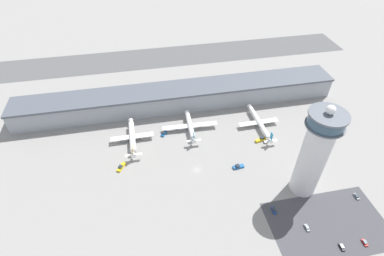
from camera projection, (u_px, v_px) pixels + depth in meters
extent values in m
plane|color=gray|center=(197.00, 170.00, 192.62)|extent=(1000.00, 1000.00, 0.00)
cube|color=#9399A3|center=(179.00, 98.00, 239.32)|extent=(252.35, 22.00, 15.84)
cube|color=#4C515B|center=(179.00, 89.00, 233.61)|extent=(252.35, 25.00, 1.60)
cube|color=#515154|center=(166.00, 57.00, 308.50)|extent=(378.53, 44.00, 0.01)
cylinder|color=silver|center=(312.00, 160.00, 165.72)|extent=(14.79, 14.79, 49.37)
cylinder|color=#565B66|center=(325.00, 125.00, 149.29)|extent=(19.85, 19.85, 0.80)
cylinder|color=#334C60|center=(327.00, 120.00, 147.09)|extent=(18.26, 18.26, 5.93)
cylinder|color=#565B66|center=(329.00, 115.00, 144.82)|extent=(19.85, 19.85, 1.00)
sphere|color=white|center=(331.00, 110.00, 142.92)|extent=(4.80, 4.80, 4.80)
cube|color=#424247|center=(328.00, 224.00, 162.96)|extent=(64.00, 40.00, 0.01)
cylinder|color=white|center=(132.00, 136.00, 210.34)|extent=(4.25, 29.80, 4.00)
cone|color=white|center=(131.00, 122.00, 222.69)|extent=(4.03, 3.63, 4.00)
cone|color=white|center=(134.00, 154.00, 197.55)|extent=(3.64, 4.83, 3.60)
cube|color=white|center=(132.00, 137.00, 211.24)|extent=(30.09, 4.65, 0.44)
cylinder|color=#A8A8B2|center=(123.00, 138.00, 211.81)|extent=(2.24, 4.42, 2.20)
cylinder|color=#A8A8B2|center=(141.00, 136.00, 213.73)|extent=(2.24, 4.42, 2.20)
cube|color=orange|center=(133.00, 149.00, 193.43)|extent=(0.32, 2.80, 6.40)
cube|color=white|center=(134.00, 155.00, 196.28)|extent=(11.22, 2.09, 0.24)
cylinder|color=black|center=(132.00, 127.00, 222.52)|extent=(0.28, 0.28, 2.27)
cylinder|color=black|center=(137.00, 139.00, 212.67)|extent=(0.28, 0.28, 2.27)
cylinder|color=black|center=(129.00, 140.00, 211.81)|extent=(0.28, 0.28, 2.27)
cylinder|color=white|center=(190.00, 125.00, 219.44)|extent=(4.55, 26.77, 3.59)
cone|color=white|center=(187.00, 113.00, 230.59)|extent=(3.70, 3.36, 3.59)
cone|color=white|center=(194.00, 140.00, 207.89)|extent=(3.38, 4.42, 3.23)
cube|color=white|center=(190.00, 126.00, 220.25)|extent=(40.70, 5.85, 0.44)
cylinder|color=#A8A8B2|center=(178.00, 127.00, 220.69)|extent=(2.12, 4.02, 1.97)
cylinder|color=#A8A8B2|center=(201.00, 125.00, 222.73)|extent=(2.12, 4.02, 1.97)
cube|color=#197FB2|center=(194.00, 136.00, 204.19)|extent=(0.40, 2.81, 5.75)
cube|color=white|center=(194.00, 141.00, 206.71)|extent=(10.12, 2.36, 0.24)
cylinder|color=black|center=(188.00, 118.00, 230.46)|extent=(0.28, 0.28, 2.41)
cylinder|color=black|center=(194.00, 128.00, 221.51)|extent=(0.28, 0.28, 2.41)
cylinder|color=black|center=(187.00, 129.00, 220.91)|extent=(0.28, 0.28, 2.41)
cylinder|color=white|center=(259.00, 122.00, 222.85)|extent=(4.10, 35.70, 3.42)
cone|color=white|center=(250.00, 107.00, 237.15)|extent=(3.48, 3.14, 3.42)
cone|color=white|center=(270.00, 140.00, 208.18)|extent=(3.15, 4.16, 3.08)
cube|color=white|center=(259.00, 122.00, 223.77)|extent=(30.46, 4.98, 0.44)
cylinder|color=#A8A8B2|center=(250.00, 124.00, 224.16)|extent=(1.95, 3.80, 1.88)
cylinder|color=#A8A8B2|center=(266.00, 121.00, 226.21)|extent=(1.95, 3.80, 1.88)
cube|color=#197FB2|center=(272.00, 136.00, 204.66)|extent=(0.35, 2.81, 5.47)
cube|color=white|center=(271.00, 141.00, 207.05)|extent=(9.61, 2.18, 0.24)
cylinder|color=black|center=(251.00, 112.00, 236.94)|extent=(0.28, 0.28, 2.13)
cylinder|color=black|center=(262.00, 125.00, 224.99)|extent=(0.28, 0.28, 2.13)
cylinder|color=black|center=(256.00, 126.00, 224.22)|extent=(0.28, 0.28, 2.13)
cube|color=black|center=(238.00, 167.00, 194.07)|extent=(6.35, 2.94, 0.12)
cube|color=#195699|center=(238.00, 167.00, 193.66)|extent=(7.53, 3.14, 1.37)
cube|color=#232D38|center=(238.00, 166.00, 192.70)|extent=(2.38, 2.41, 1.12)
cube|color=black|center=(261.00, 141.00, 213.29)|extent=(7.44, 3.81, 0.12)
cube|color=gold|center=(261.00, 140.00, 212.77)|extent=(8.78, 4.23, 1.69)
cube|color=#232D38|center=(262.00, 138.00, 212.04)|extent=(2.95, 2.51, 1.38)
cube|color=black|center=(121.00, 168.00, 193.86)|extent=(5.37, 6.84, 0.12)
cube|color=gold|center=(121.00, 167.00, 193.46)|extent=(6.10, 7.96, 1.36)
cube|color=#232D38|center=(120.00, 167.00, 192.09)|extent=(3.03, 3.11, 1.12)
cube|color=black|center=(164.00, 134.00, 218.28)|extent=(4.72, 5.32, 0.12)
cube|color=#195699|center=(164.00, 134.00, 217.87)|extent=(5.34, 6.13, 1.36)
cube|color=#232D38|center=(163.00, 133.00, 216.66)|extent=(2.74, 2.65, 1.11)
cube|color=black|center=(356.00, 197.00, 176.57)|extent=(1.74, 3.78, 0.12)
cube|color=slate|center=(356.00, 197.00, 176.34)|extent=(1.81, 4.49, 0.83)
cube|color=#232D38|center=(357.00, 196.00, 175.93)|extent=(1.59, 2.47, 0.68)
cube|color=black|center=(341.00, 248.00, 152.99)|extent=(1.72, 3.59, 0.12)
cube|color=black|center=(342.00, 247.00, 152.75)|extent=(1.80, 4.27, 0.84)
cube|color=#232D38|center=(342.00, 246.00, 152.33)|extent=(1.56, 2.36, 0.69)
cube|color=black|center=(307.00, 228.00, 161.22)|extent=(1.68, 3.70, 0.12)
cube|color=slate|center=(307.00, 228.00, 161.00)|extent=(1.75, 4.40, 0.80)
cube|color=#232D38|center=(307.00, 227.00, 160.60)|extent=(1.52, 2.43, 0.66)
cube|color=black|center=(274.00, 211.00, 169.31)|extent=(1.81, 3.85, 0.12)
cube|color=navy|center=(274.00, 211.00, 169.10)|extent=(1.90, 4.57, 0.75)
cube|color=#232D38|center=(274.00, 210.00, 168.74)|extent=(1.63, 2.53, 0.61)
cube|color=black|center=(364.00, 243.00, 154.79)|extent=(1.73, 3.41, 0.12)
cube|color=red|center=(365.00, 243.00, 154.56)|extent=(1.81, 4.05, 0.81)
cube|color=#232D38|center=(365.00, 242.00, 154.16)|extent=(1.57, 2.24, 0.66)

